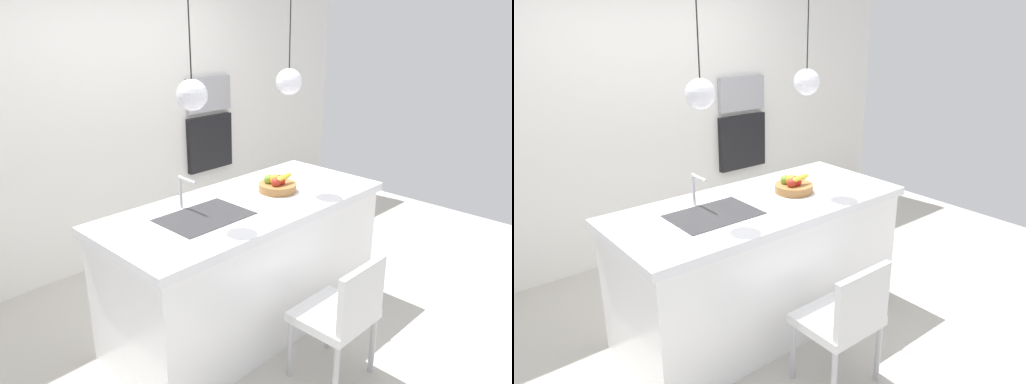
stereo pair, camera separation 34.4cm
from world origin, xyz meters
The scene contains 11 objects.
floor centered at (0.00, 0.00, 0.00)m, with size 6.60×6.60×0.00m, color #BCB7AD.
back_wall centered at (0.00, 1.65, 1.30)m, with size 6.00×0.10×2.60m, color silver.
kitchen_island centered at (0.00, 0.00, 0.48)m, with size 2.07×0.90×0.96m.
sink_basin centered at (-0.37, 0.00, 0.95)m, with size 0.56×0.40×0.02m, color #2D2D30.
faucet centered at (-0.37, 0.21, 1.10)m, with size 0.02×0.17×0.22m.
fruit_bowl centered at (0.32, 0.00, 1.01)m, with size 0.28×0.28×0.14m.
microwave centered at (1.02, 1.58, 1.42)m, with size 0.54×0.08×0.34m, color #9E9EA3.
oven centered at (1.02, 1.58, 0.92)m, with size 0.56×0.08×0.56m, color black.
chair_near centered at (-0.02, -0.85, 0.48)m, with size 0.45×0.41×0.83m.
pendant_light_left centered at (-0.43, 0.00, 1.74)m, with size 0.18×0.18×0.78m.
pendant_light_right centered at (0.43, 0.00, 1.74)m, with size 0.18×0.18×0.78m.
Camera 2 is at (-1.97, -2.50, 2.17)m, focal length 34.81 mm.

